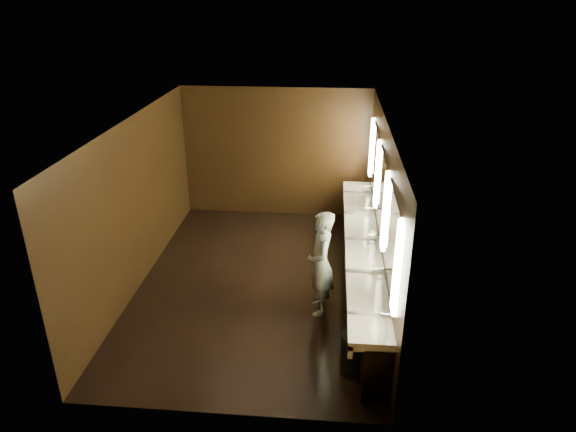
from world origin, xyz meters
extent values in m
plane|color=black|center=(0.00, 0.00, 0.00)|extent=(6.00, 6.00, 0.00)
cube|color=#2D2D2B|center=(0.00, 0.00, 2.80)|extent=(4.00, 6.00, 0.02)
cube|color=black|center=(0.00, 3.00, 1.40)|extent=(4.00, 0.02, 2.80)
cube|color=black|center=(0.00, -3.00, 1.40)|extent=(4.00, 0.02, 2.80)
cube|color=black|center=(-2.00, 0.00, 1.40)|extent=(0.02, 6.00, 2.80)
cube|color=black|center=(2.00, 0.00, 1.40)|extent=(0.02, 6.00, 2.80)
cube|color=black|center=(1.82, 0.00, 0.40)|extent=(0.36, 5.40, 0.81)
cube|color=white|center=(1.73, 0.00, 0.85)|extent=(0.55, 5.40, 0.12)
cube|color=white|center=(1.48, 0.00, 0.77)|extent=(0.06, 5.40, 0.18)
cylinder|color=silver|center=(1.91, -2.20, 0.99)|extent=(0.18, 0.04, 0.04)
cylinder|color=silver|center=(1.91, -1.10, 0.99)|extent=(0.18, 0.04, 0.04)
cylinder|color=silver|center=(1.91, 0.00, 0.99)|extent=(0.18, 0.04, 0.04)
cylinder|color=silver|center=(1.91, 1.10, 0.99)|extent=(0.18, 0.04, 0.04)
cylinder|color=silver|center=(1.91, 2.20, 0.99)|extent=(0.18, 0.04, 0.04)
cube|color=#FBEEB9|center=(1.97, -2.40, 1.75)|extent=(0.06, 0.22, 1.15)
cube|color=white|center=(1.99, -1.60, 1.75)|extent=(0.03, 1.32, 1.15)
cube|color=#FBEEB9|center=(1.97, -0.80, 1.75)|extent=(0.06, 0.23, 1.15)
cube|color=white|center=(1.99, 0.00, 1.75)|extent=(0.03, 1.32, 1.15)
cube|color=#FBEEB9|center=(1.97, 0.80, 1.75)|extent=(0.06, 0.23, 1.15)
cube|color=white|center=(1.99, 1.60, 1.75)|extent=(0.03, 1.32, 1.15)
cube|color=#FBEEB9|center=(1.97, 2.40, 1.75)|extent=(0.06, 0.22, 1.15)
imported|color=#9CCCE9|center=(1.08, -0.74, 0.84)|extent=(0.46, 0.65, 1.68)
cylinder|color=#232326|center=(1.58, -2.10, 0.29)|extent=(0.41, 0.41, 0.58)
camera|label=1|loc=(1.18, -7.54, 4.67)|focal=32.00mm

